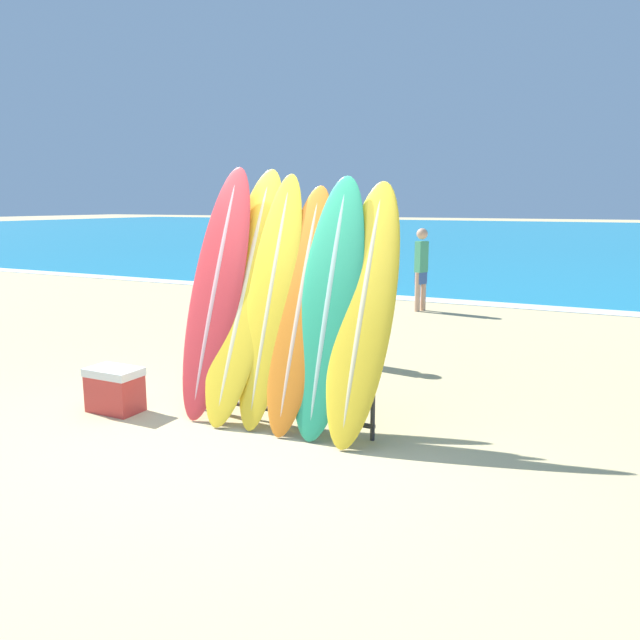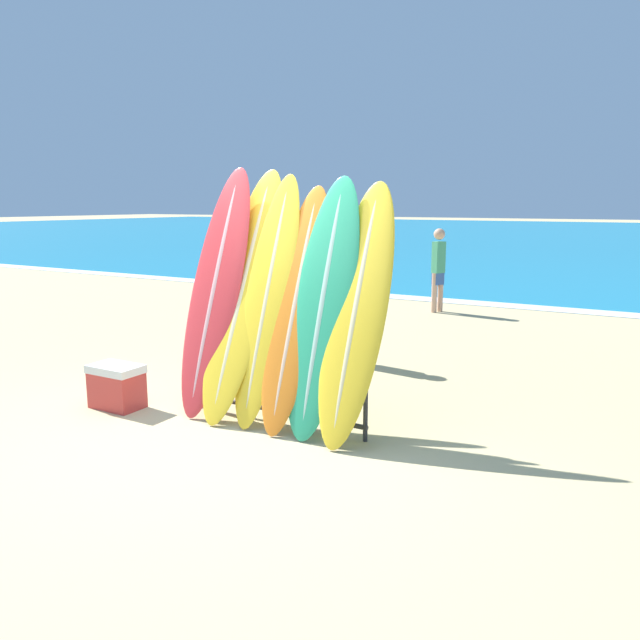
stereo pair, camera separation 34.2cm
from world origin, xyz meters
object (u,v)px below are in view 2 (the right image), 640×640
at_px(surfboard_slot_0, 216,290).
at_px(cooler_box, 117,386).
at_px(surfboard_rack, 276,376).
at_px(surfboard_slot_2, 268,299).
at_px(surfboard_slot_5, 357,311).
at_px(person_near_water, 438,267).
at_px(surfboard_slot_3, 296,307).
at_px(surfboard_slot_4, 323,306).
at_px(surfboard_slot_1, 243,292).
at_px(person_mid_beach, 325,287).

bearing_deg(surfboard_slot_0, cooler_box, -149.32).
distance_m(surfboard_rack, surfboard_slot_2, 0.71).
distance_m(surfboard_slot_5, cooler_box, 2.57).
bearing_deg(surfboard_rack, surfboard_slot_0, 172.13).
relative_size(surfboard_rack, person_near_water, 1.20).
bearing_deg(cooler_box, surfboard_slot_5, 11.69).
relative_size(surfboard_slot_3, cooler_box, 4.17).
height_order(surfboard_slot_0, surfboard_slot_4, surfboard_slot_0).
bearing_deg(person_near_water, surfboard_rack, -148.82).
distance_m(surfboard_rack, surfboard_slot_0, 1.05).
relative_size(person_near_water, cooler_box, 2.97).
relative_size(surfboard_slot_2, surfboard_slot_5, 1.03).
relative_size(surfboard_slot_1, cooler_box, 4.49).
xyz_separation_m(surfboard_slot_2, surfboard_slot_4, (0.59, -0.02, -0.01)).
xyz_separation_m(surfboard_rack, surfboard_slot_3, (0.16, 0.08, 0.63)).
xyz_separation_m(surfboard_slot_1, person_near_water, (-0.26, 6.27, -0.32)).
height_order(surfboard_slot_3, surfboard_slot_5, surfboard_slot_5).
xyz_separation_m(surfboard_rack, surfboard_slot_0, (-0.75, 0.10, 0.73)).
height_order(surfboard_slot_2, surfboard_slot_4, surfboard_slot_2).
relative_size(surfboard_slot_5, person_near_water, 1.43).
height_order(surfboard_rack, person_near_water, person_near_water).
bearing_deg(surfboard_rack, surfboard_slot_1, 162.97).
xyz_separation_m(surfboard_rack, surfboard_slot_2, (-0.15, 0.10, 0.69)).
height_order(surfboard_slot_1, surfboard_slot_5, surfboard_slot_1).
distance_m(person_near_water, cooler_box, 6.90).
distance_m(surfboard_slot_4, person_mid_beach, 2.57).
bearing_deg(surfboard_slot_1, surfboard_slot_3, -5.38).
bearing_deg(surfboard_slot_4, surfboard_slot_0, 178.91).
xyz_separation_m(surfboard_slot_0, surfboard_slot_3, (0.91, -0.02, -0.10)).
bearing_deg(surfboard_slot_3, surfboard_slot_1, 174.62).
distance_m(surfboard_slot_4, cooler_box, 2.29).
height_order(surfboard_slot_0, surfboard_slot_2, surfboard_slot_0).
relative_size(surfboard_rack, person_mid_beach, 1.08).
relative_size(surfboard_rack, surfboard_slot_4, 0.82).
bearing_deg(person_mid_beach, surfboard_slot_2, -31.48).
bearing_deg(surfboard_slot_5, surfboard_slot_0, 179.24).
bearing_deg(surfboard_slot_1, surfboard_rack, -17.03).
bearing_deg(surfboard_slot_4, person_near_water, 100.36).
bearing_deg(surfboard_slot_4, cooler_box, -166.61).
xyz_separation_m(surfboard_slot_0, surfboard_slot_5, (1.51, -0.02, -0.08)).
bearing_deg(person_near_water, surfboard_slot_4, -144.82).
distance_m(surfboard_rack, surfboard_slot_5, 1.01).
xyz_separation_m(surfboard_slot_4, cooler_box, (-2.05, -0.49, -0.90)).
bearing_deg(surfboard_slot_5, surfboard_slot_1, 177.38).
distance_m(surfboard_slot_3, surfboard_slot_4, 0.28).
distance_m(surfboard_slot_2, cooler_box, 1.79).
relative_size(person_mid_beach, cooler_box, 3.29).
distance_m(surfboard_slot_0, person_mid_beach, 2.23).
relative_size(surfboard_slot_0, surfboard_slot_3, 1.09).
relative_size(surfboard_slot_4, person_near_water, 1.46).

